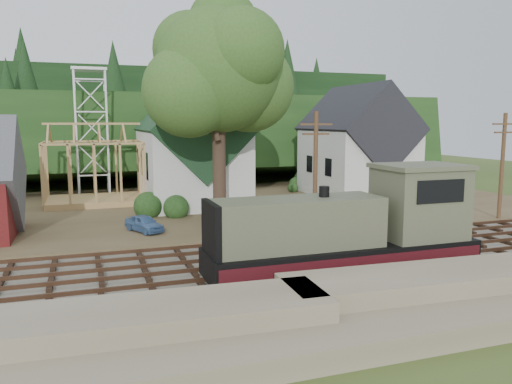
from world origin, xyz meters
name	(u,v)px	position (x,y,z in m)	size (l,w,h in m)	color
ground	(232,270)	(0.00, 0.00, 0.00)	(140.00, 140.00, 0.00)	#384C1E
embankment	(302,340)	(0.00, -8.50, 0.00)	(64.00, 5.00, 1.60)	#7F7259
railroad_bed	(232,269)	(0.00, 0.00, 0.08)	(64.00, 11.00, 0.16)	#726B5B
village_flat	(172,209)	(0.00, 18.00, 0.15)	(64.00, 26.00, 0.30)	brown
hillside	(141,179)	(0.00, 42.00, 0.00)	(70.00, 28.00, 8.00)	#1E3F19
ridge	(130,169)	(0.00, 58.00, 0.00)	(80.00, 20.00, 12.00)	black
church	(191,147)	(2.00, 19.68, 5.18)	(8.40, 15.17, 13.00)	silver
farmhouse	(357,148)	(18.00, 19.00, 4.87)	(8.40, 10.80, 10.60)	silver
timber_frame	(94,170)	(-6.00, 22.00, 3.27)	(8.20, 6.20, 6.99)	tan
lattice_tower	(90,94)	(-6.00, 28.00, 10.03)	(3.20, 3.20, 12.12)	silver
big_tree	(220,79)	(2.17, 10.08, 10.22)	(10.90, 8.40, 14.70)	#38281E
telegraph_pole_near	(315,171)	(7.00, 5.20, 4.25)	(2.20, 0.28, 8.00)	#4C331E
telegraph_pole_far	(502,165)	(22.00, 5.20, 4.25)	(2.20, 0.28, 8.00)	#4C331E
locomotive	(354,231)	(5.08, -3.00, 2.26)	(12.96, 3.24, 5.15)	black
car_blue	(144,223)	(-3.29, 9.07, 0.85)	(1.29, 3.21, 1.09)	#5077AC
car_red	(415,188)	(23.98, 17.88, 0.86)	(1.87, 4.05, 1.13)	#AD110D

